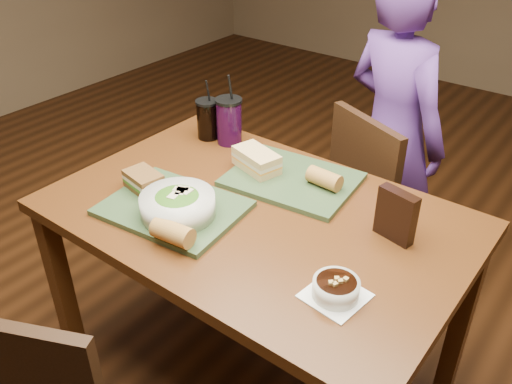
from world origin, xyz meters
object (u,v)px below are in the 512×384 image
(salad_bowl, at_px, (178,204))
(baguette_near, at_px, (173,233))
(tray_far, at_px, (292,179))
(sandwich_near, at_px, (144,181))
(cup_berry, at_px, (229,121))
(cup_cola, at_px, (208,119))
(tray_near, at_px, (173,208))
(chair_far, at_px, (369,198))
(sandwich_far, at_px, (257,160))
(dining_table, at_px, (256,234))
(soup_bowl, at_px, (336,288))
(baguette_far, at_px, (324,179))
(chip_bag, at_px, (396,215))
(diner, at_px, (392,136))

(salad_bowl, relative_size, baguette_near, 1.86)
(tray_far, relative_size, sandwich_near, 3.02)
(cup_berry, bearing_deg, cup_cola, -168.94)
(salad_bowl, bearing_deg, sandwich_near, 168.47)
(tray_near, relative_size, cup_berry, 1.52)
(chair_far, xyz_separation_m, sandwich_far, (-0.22, -0.48, 0.31))
(dining_table, xyz_separation_m, sandwich_near, (-0.35, -0.14, 0.14))
(tray_far, height_order, cup_berry, cup_berry)
(salad_bowl, xyz_separation_m, cup_cola, (-0.31, 0.48, 0.02))
(soup_bowl, relative_size, sandwich_far, 0.85)
(tray_near, height_order, baguette_far, baguette_far)
(baguette_near, bearing_deg, cup_berry, 116.20)
(tray_near, xyz_separation_m, sandwich_near, (-0.15, 0.02, 0.04))
(tray_far, relative_size, baguette_near, 3.43)
(sandwich_far, relative_size, chip_bag, 1.21)
(chair_far, bearing_deg, baguette_far, -86.59)
(tray_far, bearing_deg, tray_near, -117.92)
(sandwich_far, height_order, cup_cola, cup_cola)
(chair_far, bearing_deg, baguette_near, -99.21)
(dining_table, xyz_separation_m, chip_bag, (0.40, 0.13, 0.17))
(sandwich_near, distance_m, sandwich_far, 0.39)
(sandwich_near, bearing_deg, dining_table, 21.57)
(tray_near, height_order, soup_bowl, soup_bowl)
(tray_near, xyz_separation_m, cup_cola, (-0.26, 0.45, 0.07))
(baguette_far, bearing_deg, diner, 93.71)
(cup_cola, relative_size, cup_berry, 0.87)
(tray_near, height_order, chip_bag, chip_bag)
(diner, distance_m, salad_bowl, 1.06)
(dining_table, relative_size, cup_cola, 5.43)
(soup_bowl, bearing_deg, tray_far, 135.41)
(tray_far, distance_m, sandwich_near, 0.50)
(diner, bearing_deg, dining_table, 104.18)
(tray_far, distance_m, baguette_near, 0.51)
(baguette_near, bearing_deg, tray_far, 82.68)
(dining_table, relative_size, chair_far, 1.48)
(diner, relative_size, sandwich_near, 10.06)
(baguette_near, xyz_separation_m, chip_bag, (0.48, 0.42, 0.03))
(salad_bowl, distance_m, cup_cola, 0.57)
(tray_far, xyz_separation_m, sandwich_near, (-0.34, -0.36, 0.04))
(sandwich_near, bearing_deg, salad_bowl, -11.53)
(dining_table, bearing_deg, baguette_far, 65.61)
(cup_berry, bearing_deg, dining_table, -40.31)
(soup_bowl, bearing_deg, sandwich_far, 145.24)
(diner, xyz_separation_m, salad_bowl, (-0.22, -1.03, 0.11))
(sandwich_far, relative_size, cup_berry, 0.68)
(sandwich_far, xyz_separation_m, baguette_far, (0.25, 0.04, -0.01))
(diner, bearing_deg, chair_far, 112.94)
(tray_near, xyz_separation_m, baguette_near, (0.13, -0.13, 0.04))
(salad_bowl, bearing_deg, sandwich_far, 87.37)
(diner, bearing_deg, sandwich_near, 85.62)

